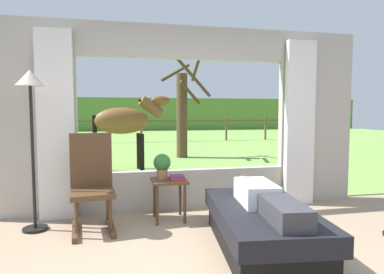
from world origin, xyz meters
The scene contains 15 objects.
back_wall_with_window centered at (0.00, 2.26, 1.25)m, with size 5.20×0.12×2.55m.
curtain_panel_left centered at (-1.69, 2.12, 1.20)m, with size 0.44×0.10×2.40m, color silver.
curtain_panel_right centered at (1.69, 2.12, 1.20)m, with size 0.44×0.10×2.40m, color silver.
outdoor_pasture_lawn centered at (0.00, 13.16, 0.01)m, with size 36.00×21.68×0.02m, color #759E47.
distant_hill_ridge centered at (0.00, 23.00, 1.20)m, with size 36.00×2.00×2.40m, color #577F34.
recliner_sofa centered at (0.48, 0.71, 0.22)m, with size 1.08×1.79×0.42m.
reclining_person centered at (0.48, 0.66, 0.52)m, with size 0.40×1.44×0.22m.
rocking_chair centered at (-1.23, 1.66, 0.55)m, with size 0.54×0.73×1.12m.
side_table centered at (-0.30, 1.77, 0.43)m, with size 0.44×0.44×0.52m.
potted_plant centered at (-0.38, 1.83, 0.70)m, with size 0.22×0.22×0.32m.
book_stack centered at (-0.21, 1.71, 0.55)m, with size 0.20×0.16×0.07m.
floor_lamp_left centered at (-1.88, 1.73, 1.49)m, with size 0.32×0.32×1.84m.
horse centered at (-0.79, 5.39, 1.16)m, with size 1.82×0.75×1.73m.
pasture_tree centered at (0.90, 7.32, 1.41)m, with size 1.45×1.39×3.01m.
pasture_fence_line centered at (0.00, 12.75, 0.74)m, with size 16.10×0.10×1.10m.
Camera 1 is at (-0.88, -2.33, 1.37)m, focal length 31.06 mm.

